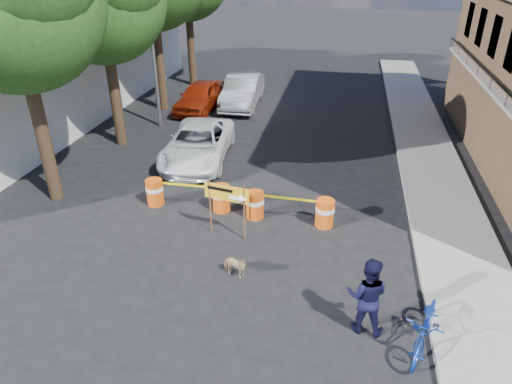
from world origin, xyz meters
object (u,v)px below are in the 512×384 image
at_px(barrel_far_left, 155,192).
at_px(suv_white, 198,144).
at_px(barrel_mid_left, 221,198).
at_px(sedan_red, 200,96).
at_px(dog, 235,266).
at_px(bicycle, 431,310).
at_px(pedestrian, 367,296).
at_px(detour_sign, 232,198).
at_px(sedan_silver, 243,91).
at_px(barrel_mid_right, 255,204).
at_px(barrel_far_right, 325,212).

distance_m(barrel_far_left, suv_white, 3.77).
distance_m(barrel_mid_left, sedan_red, 10.65).
height_order(barrel_mid_left, dog, barrel_mid_left).
relative_size(bicycle, suv_white, 0.41).
distance_m(pedestrian, sedan_red, 16.64).
relative_size(detour_sign, pedestrian, 0.94).
bearing_deg(detour_sign, pedestrian, -29.00).
xyz_separation_m(pedestrian, suv_white, (-6.47, 8.19, -0.24)).
xyz_separation_m(barrel_mid_left, sedan_silver, (-1.82, 11.14, 0.35)).
bearing_deg(sedan_silver, suv_white, -93.67).
distance_m(barrel_mid_right, sedan_silver, 11.74).
bearing_deg(detour_sign, bicycle, -23.58).
relative_size(detour_sign, suv_white, 0.35).
bearing_deg(detour_sign, sedan_red, 121.83).
distance_m(bicycle, sedan_red, 17.56).
xyz_separation_m(barrel_far_left, sedan_silver, (0.45, 11.17, 0.35)).
bearing_deg(barrel_mid_left, suv_white, 117.87).
relative_size(barrel_far_left, pedestrian, 0.47).
xyz_separation_m(barrel_far_right, suv_white, (-5.32, 4.00, 0.24)).
height_order(barrel_far_left, dog, barrel_far_left).
height_order(barrel_mid_left, barrel_far_right, same).
bearing_deg(bicycle, barrel_far_left, 168.16).
distance_m(pedestrian, sedan_silver, 16.85).
xyz_separation_m(bicycle, sedan_red, (-9.60, 14.69, -0.31)).
distance_m(barrel_mid_right, barrel_far_right, 2.20).
height_order(barrel_mid_right, barrel_far_right, same).
xyz_separation_m(detour_sign, suv_white, (-2.70, 5.14, -0.59)).
bearing_deg(suv_white, barrel_far_left, -99.93).
xyz_separation_m(suv_white, sedan_red, (-1.86, 6.21, 0.03)).
bearing_deg(bicycle, detour_sign, 165.05).
bearing_deg(detour_sign, barrel_far_right, 33.45).
bearing_deg(barrel_far_left, barrel_mid_right, -2.97).
bearing_deg(suv_white, dog, -70.49).
xyz_separation_m(barrel_mid_left, barrel_far_right, (3.36, -0.28, 0.00)).
distance_m(dog, sedan_red, 14.10).
bearing_deg(sedan_red, pedestrian, -55.86).
relative_size(dog, sedan_silver, 0.15).
distance_m(detour_sign, sedan_red, 12.25).
xyz_separation_m(barrel_far_right, bicycle, (2.42, -4.48, 0.57)).
distance_m(pedestrian, bicycle, 1.31).
height_order(barrel_far_right, sedan_red, sedan_red).
height_order(dog, sedan_red, sedan_red).
bearing_deg(sedan_silver, barrel_far_left, -94.88).
bearing_deg(dog, sedan_silver, 30.30).
bearing_deg(barrel_far_right, barrel_far_left, 177.46).
xyz_separation_m(barrel_mid_left, dog, (1.23, -3.23, -0.15)).
relative_size(bicycle, sedan_red, 0.48).
distance_m(barrel_far_left, barrel_far_right, 5.64).
xyz_separation_m(bicycle, suv_white, (-7.74, 8.48, -0.34)).
xyz_separation_m(dog, suv_white, (-3.20, 6.95, 0.39)).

